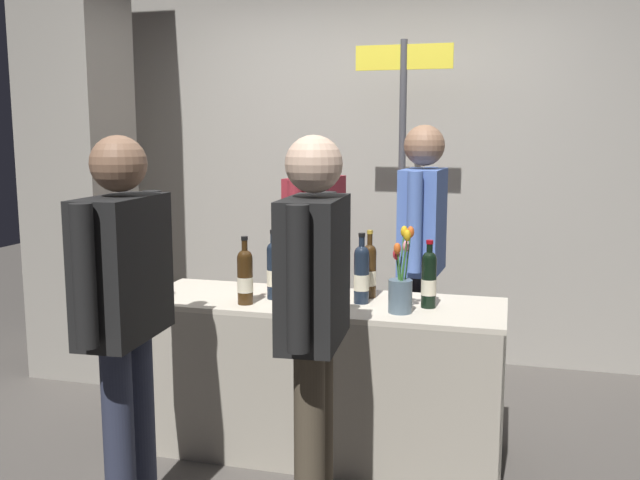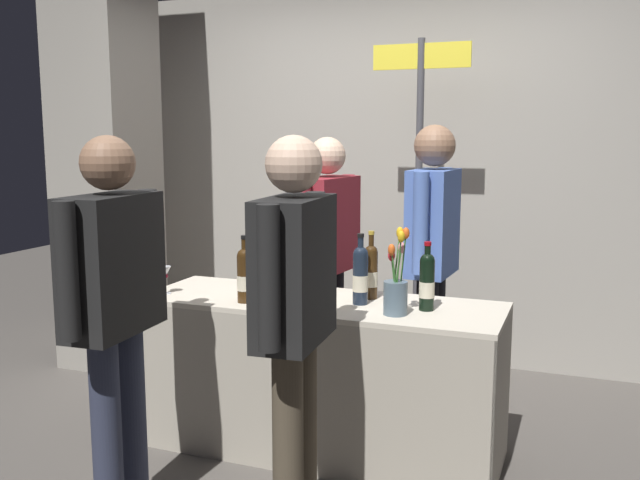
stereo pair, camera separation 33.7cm
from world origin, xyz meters
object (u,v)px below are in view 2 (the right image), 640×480
Objects in this scene: concrete_pillar at (104,122)px; flower_vase at (396,289)px; tasting_table at (320,349)px; vendor_presenter at (327,244)px; booth_signpost at (419,177)px; featured_wine_bottle at (307,268)px; taster_foreground_right at (295,301)px; display_bottle_0 at (275,269)px; wine_glass_near_vendor at (165,274)px.

concrete_pillar reaches higher than flower_vase.
vendor_presenter reaches higher than tasting_table.
booth_signpost reaches higher than flower_vase.
booth_signpost is at bearing 98.86° from flower_vase.
featured_wine_bottle is 0.87m from taster_foreground_right.
vendor_presenter is (0.02, 0.70, 0.02)m from display_bottle_0.
taster_foreground_right is 0.74× the size of booth_signpost.
taster_foreground_right is at bearing -112.48° from flower_vase.
vendor_presenter is (-0.10, 0.58, 0.03)m from featured_wine_bottle.
concrete_pillar is 2.61m from taster_foreground_right.
taster_foreground_right is (0.17, -0.72, 0.42)m from tasting_table.
booth_signpost is at bearing 140.96° from vendor_presenter.
flower_vase is (0.42, -0.13, 0.37)m from tasting_table.
tasting_table is 5.16× the size of display_bottle_0.
featured_wine_bottle is at bearing 17.92° from vendor_presenter.
booth_signpost is (0.05, 1.81, 0.37)m from taster_foreground_right.
concrete_pillar is at bearing 138.75° from wine_glass_near_vendor.
booth_signpost is (0.44, 0.42, 0.38)m from vendor_presenter.
booth_signpost is (-0.19, 1.22, 0.43)m from flower_vase.
concrete_pillar is at bearing -171.43° from booth_signpost.
wine_glass_near_vendor is (-0.68, -0.25, -0.03)m from featured_wine_bottle.
flower_vase is at bearing -17.47° from tasting_table.
display_bottle_0 is 0.80m from taster_foreground_right.
featured_wine_bottle is at bearing 45.52° from display_bottle_0.
concrete_pillar reaches higher than booth_signpost.
tasting_table is 1.13× the size of taster_foreground_right.
wine_glass_near_vendor is 1.21m from flower_vase.
flower_vase is (1.21, 0.02, 0.01)m from wine_glass_near_vendor.
wine_glass_near_vendor is 0.09× the size of taster_foreground_right.
tasting_table is 4.47× the size of flower_vase.
featured_wine_bottle is at bearing -21.38° from concrete_pillar.
vendor_presenter reaches higher than featured_wine_bottle.
flower_vase reaches higher than wine_glass_near_vendor.
concrete_pillar is 8.31× the size of flower_vase.
tasting_table is 12.55× the size of wine_glass_near_vendor.
tasting_table is 1.14× the size of vendor_presenter.
concrete_pillar is 9.60× the size of display_bottle_0.
tasting_table is at bearing 10.68° from wine_glass_near_vendor.
concrete_pillar is 2.56m from flower_vase.
flower_vase reaches higher than featured_wine_bottle.
concrete_pillar reaches higher than display_bottle_0.
booth_signpost is at bearing 71.26° from featured_wine_bottle.
tasting_table is 0.46m from display_bottle_0.
booth_signpost is at bearing 78.23° from tasting_table.
wine_glass_near_vendor is (-0.79, -0.15, 0.35)m from tasting_table.
flower_vase is (0.53, -0.23, -0.02)m from featured_wine_bottle.
booth_signpost is at bearing 50.55° from wine_glass_near_vendor.
featured_wine_bottle is 0.59m from vendor_presenter.
display_bottle_0 is 0.87× the size of flower_vase.
wine_glass_near_vendor is at bearing -27.51° from vendor_presenter.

